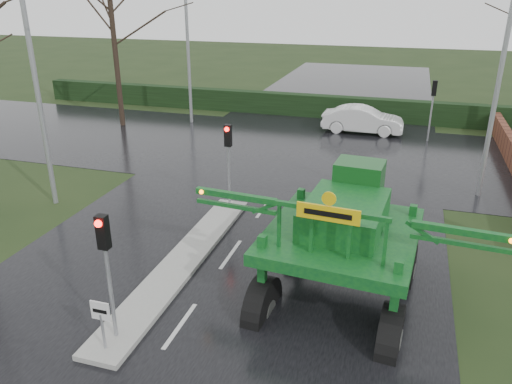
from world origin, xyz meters
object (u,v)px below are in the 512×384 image
(street_light_left_far, at_px, (191,28))
(white_sedan, at_px, (362,133))
(traffic_signal_near, at_px, (105,252))
(street_light_left_near, at_px, (38,56))
(street_light_right, at_px, (495,53))
(crop_sprayer, at_px, (265,233))
(traffic_signal_mid, at_px, (228,148))
(traffic_signal_far, at_px, (433,97))
(keep_left_sign, at_px, (101,318))

(street_light_left_far, relative_size, white_sedan, 2.05)
(traffic_signal_near, distance_m, street_light_left_far, 22.37)
(street_light_left_near, bearing_deg, street_light_right, 20.11)
(crop_sprayer, bearing_deg, street_light_right, 63.58)
(traffic_signal_mid, distance_m, street_light_left_near, 7.83)
(traffic_signal_mid, xyz_separation_m, white_sedan, (3.92, 13.24, -2.59))
(traffic_signal_mid, bearing_deg, crop_sprayer, -61.66)
(street_light_right, bearing_deg, traffic_signal_mid, -154.60)
(traffic_signal_far, bearing_deg, traffic_signal_mid, 58.07)
(street_light_left_near, height_order, street_light_left_far, same)
(traffic_signal_mid, xyz_separation_m, traffic_signal_far, (7.80, 12.52, 0.00))
(traffic_signal_mid, bearing_deg, traffic_signal_far, 58.07)
(traffic_signal_near, distance_m, white_sedan, 22.24)
(traffic_signal_near, relative_size, traffic_signal_far, 1.00)
(traffic_signal_near, xyz_separation_m, street_light_left_far, (-6.89, 21.01, 3.40))
(keep_left_sign, bearing_deg, street_light_left_near, 132.59)
(street_light_left_far, height_order, crop_sprayer, street_light_left_far)
(traffic_signal_mid, height_order, crop_sprayer, crop_sprayer)
(traffic_signal_mid, height_order, white_sedan, traffic_signal_mid)
(street_light_right, relative_size, street_light_left_far, 1.00)
(street_light_right, height_order, street_light_left_far, same)
(white_sedan, bearing_deg, street_light_left_far, 94.14)
(street_light_left_near, xyz_separation_m, white_sedan, (10.82, 14.73, -5.99))
(street_light_left_far, distance_m, white_sedan, 12.39)
(traffic_signal_far, relative_size, white_sedan, 0.72)
(traffic_signal_mid, bearing_deg, traffic_signal_near, -90.00)
(traffic_signal_near, bearing_deg, crop_sprayer, 38.68)
(traffic_signal_near, xyz_separation_m, traffic_signal_mid, (0.00, 8.50, 0.00))
(keep_left_sign, bearing_deg, white_sedan, 80.00)
(keep_left_sign, distance_m, street_light_left_near, 11.32)
(traffic_signal_near, relative_size, street_light_left_far, 0.35)
(keep_left_sign, xyz_separation_m, street_light_left_near, (-6.89, 7.50, 4.93))
(street_light_left_far, bearing_deg, traffic_signal_near, -71.83)
(traffic_signal_near, distance_m, street_light_left_near, 10.40)
(white_sedan, bearing_deg, traffic_signal_near, 170.06)
(traffic_signal_near, distance_m, traffic_signal_mid, 8.50)
(street_light_left_far, xyz_separation_m, white_sedan, (10.82, 0.73, -5.99))
(street_light_right, xyz_separation_m, street_light_left_far, (-16.39, 8.00, 0.00))
(traffic_signal_near, height_order, traffic_signal_mid, same)
(traffic_signal_near, height_order, street_light_right, street_light_right)
(street_light_left_near, distance_m, street_light_left_far, 14.00)
(traffic_signal_mid, height_order, traffic_signal_far, same)
(street_light_right, bearing_deg, keep_left_sign, -125.12)
(white_sedan, bearing_deg, crop_sprayer, 178.14)
(traffic_signal_far, distance_m, street_light_left_far, 15.08)
(keep_left_sign, xyz_separation_m, traffic_signal_far, (7.80, 21.51, 1.53))
(traffic_signal_near, relative_size, white_sedan, 0.72)
(traffic_signal_near, height_order, street_light_left_far, street_light_left_far)
(traffic_signal_far, relative_size, street_light_right, 0.35)
(traffic_signal_mid, distance_m, traffic_signal_far, 14.75)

